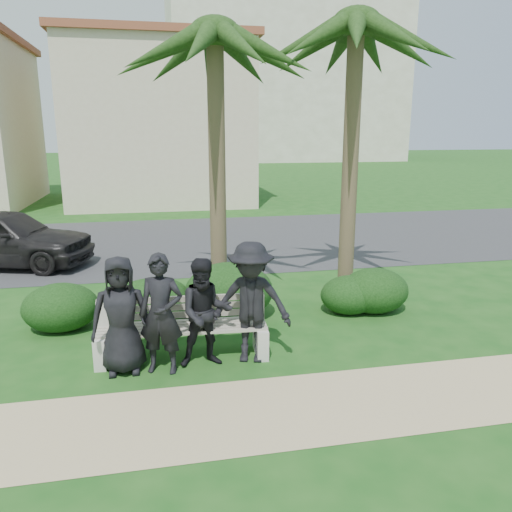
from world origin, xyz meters
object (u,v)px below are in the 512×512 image
object	(u,v)px
man_b	(161,314)
car_a	(4,238)
man_a	(121,315)
palm_right	(356,26)
park_bench	(183,333)
man_c	(206,313)
palm_left	(215,36)
man_d	(251,303)

from	to	relation	value
man_b	car_a	world-z (taller)	man_b
man_a	palm_right	bearing A→B (deg)	32.36
man_b	palm_right	distance (m)	6.49
park_bench	man_c	bearing A→B (deg)	-39.30
man_a	car_a	xyz separation A→B (m)	(-3.16, 6.35, -0.10)
park_bench	car_a	xyz separation A→B (m)	(-3.99, 6.09, 0.33)
man_b	palm_left	world-z (taller)	palm_left
car_a	man_c	bearing A→B (deg)	-129.07
park_bench	palm_left	distance (m)	5.34
man_d	car_a	bearing A→B (deg)	144.67
park_bench	palm_left	xyz separation A→B (m)	(0.89, 2.70, 4.52)
park_bench	man_b	xyz separation A→B (m)	(-0.29, -0.37, 0.45)
man_a	man_c	distance (m)	1.15
palm_left	palm_right	size ratio (longest dim) A/B	0.96
park_bench	man_a	xyz separation A→B (m)	(-0.83, -0.27, 0.43)
car_a	man_d	bearing A→B (deg)	-125.18
car_a	park_bench	bearing A→B (deg)	-129.84
park_bench	man_d	size ratio (longest dim) A/B	1.41
palm_left	palm_right	xyz separation A→B (m)	(2.65, -0.10, 0.24)
man_b	man_c	bearing A→B (deg)	23.72
park_bench	palm_right	distance (m)	6.48
man_a	park_bench	bearing A→B (deg)	16.82
man_c	man_a	bearing A→B (deg)	177.67
park_bench	man_d	bearing A→B (deg)	-12.46
man_a	man_d	distance (m)	1.80
car_a	palm_right	bearing A→B (deg)	-97.90
man_c	car_a	size ratio (longest dim) A/B	0.37
palm_right	car_a	size ratio (longest dim) A/B	1.45
man_a	man_b	xyz separation A→B (m)	(0.53, -0.11, 0.02)
palm_left	car_a	world-z (taller)	palm_left
man_c	palm_left	world-z (taller)	palm_left
park_bench	man_b	world-z (taller)	man_b
man_c	palm_left	distance (m)	5.13
man_a	man_d	world-z (taller)	man_d
man_a	palm_left	world-z (taller)	palm_left
man_b	palm_left	distance (m)	5.24
man_d	man_a	bearing A→B (deg)	-163.64
man_c	car_a	bearing A→B (deg)	123.14
man_a	palm_right	world-z (taller)	palm_right
park_bench	car_a	world-z (taller)	car_a
man_d	car_a	world-z (taller)	man_d
man_b	car_a	bearing A→B (deg)	136.13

